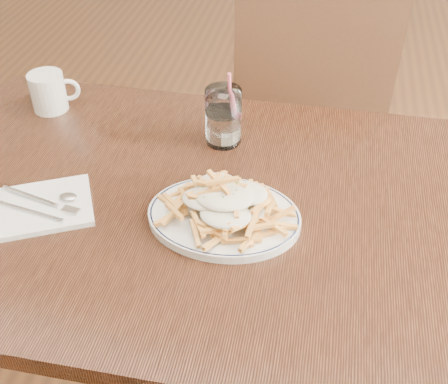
% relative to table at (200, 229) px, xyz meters
% --- Properties ---
extents(table, '(1.20, 0.80, 0.75)m').
position_rel_table_xyz_m(table, '(0.00, 0.00, 0.00)').
color(table, black).
rests_on(table, ground).
extents(chair_far, '(0.47, 0.47, 0.96)m').
position_rel_table_xyz_m(chair_far, '(0.17, 0.73, -0.13)').
color(chair_far, black).
rests_on(chair_far, ground).
extents(fries_plate, '(0.29, 0.25, 0.02)m').
position_rel_table_xyz_m(fries_plate, '(0.06, -0.05, 0.09)').
color(fries_plate, silver).
rests_on(fries_plate, table).
extents(loaded_fries, '(0.26, 0.24, 0.07)m').
position_rel_table_xyz_m(loaded_fries, '(0.06, -0.05, 0.13)').
color(loaded_fries, gold).
rests_on(loaded_fries, fries_plate).
extents(napkin, '(0.27, 0.24, 0.01)m').
position_rel_table_xyz_m(napkin, '(-0.31, -0.10, 0.08)').
color(napkin, white).
rests_on(napkin, table).
extents(cutlery, '(0.18, 0.09, 0.01)m').
position_rel_table_xyz_m(cutlery, '(-0.31, -0.09, 0.09)').
color(cutlery, silver).
rests_on(cutlery, napkin).
extents(water_glass, '(0.08, 0.08, 0.17)m').
position_rel_table_xyz_m(water_glass, '(0.01, 0.21, 0.13)').
color(water_glass, white).
rests_on(water_glass, table).
extents(coffee_mug, '(0.11, 0.08, 0.09)m').
position_rel_table_xyz_m(coffee_mug, '(-0.43, 0.27, 0.12)').
color(coffee_mug, silver).
rests_on(coffee_mug, table).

